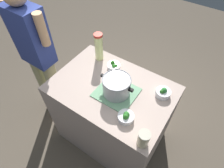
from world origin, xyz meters
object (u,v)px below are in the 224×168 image
(cooking_pot, at_px, (117,86))
(mason_jar, at_px, (143,139))
(person_cook, at_px, (39,57))
(broccoli_bowl_back, at_px, (126,117))
(lemonade_pitcher, at_px, (99,47))
(broccoli_bowl_center, at_px, (163,93))
(broccoli_bowl_front, at_px, (114,66))

(cooking_pot, distance_m, mason_jar, 0.49)
(cooking_pot, relative_size, person_cook, 0.19)
(person_cook, bearing_deg, broccoli_bowl_back, 173.97)
(person_cook, bearing_deg, cooking_pot, -176.37)
(cooking_pot, xyz_separation_m, lemonade_pitcher, (0.39, -0.28, 0.05))
(lemonade_pitcher, bearing_deg, broccoli_bowl_center, 174.00)
(cooking_pot, xyz_separation_m, broccoli_bowl_back, (-0.20, 0.18, -0.06))
(mason_jar, relative_size, broccoli_bowl_front, 1.19)
(cooking_pot, bearing_deg, broccoli_bowl_front, -52.09)
(mason_jar, bearing_deg, broccoli_bowl_center, -82.83)
(broccoli_bowl_back, relative_size, person_cook, 0.08)
(broccoli_bowl_center, xyz_separation_m, person_cook, (1.26, 0.26, -0.03))
(broccoli_bowl_center, height_order, broccoli_bowl_back, broccoli_bowl_center)
(cooking_pot, bearing_deg, broccoli_bowl_back, 138.88)
(lemonade_pitcher, xyz_separation_m, person_cook, (0.53, 0.34, -0.14))
(cooking_pot, distance_m, broccoli_bowl_back, 0.28)
(lemonade_pitcher, distance_m, broccoli_bowl_front, 0.24)
(mason_jar, relative_size, person_cook, 0.09)
(cooking_pot, height_order, lemonade_pitcher, lemonade_pitcher)
(mason_jar, xyz_separation_m, broccoli_bowl_center, (0.06, -0.48, -0.04))
(mason_jar, height_order, broccoli_bowl_back, mason_jar)
(lemonade_pitcher, bearing_deg, cooking_pot, 144.31)
(lemonade_pitcher, xyz_separation_m, mason_jar, (-0.79, 0.56, -0.07))
(broccoli_bowl_center, distance_m, broccoli_bowl_back, 0.41)
(person_cook, bearing_deg, lemonade_pitcher, -147.54)
(broccoli_bowl_center, xyz_separation_m, broccoli_bowl_back, (0.14, 0.38, -0.00))
(mason_jar, height_order, broccoli_bowl_center, mason_jar)
(mason_jar, distance_m, broccoli_bowl_back, 0.23)
(mason_jar, height_order, person_cook, person_cook)
(broccoli_bowl_center, bearing_deg, person_cook, 11.66)
(broccoli_bowl_front, distance_m, person_cook, 0.79)
(cooking_pot, distance_m, broccoli_bowl_center, 0.40)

